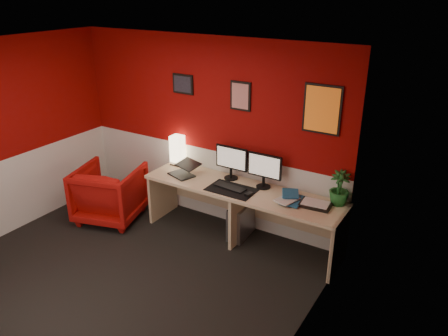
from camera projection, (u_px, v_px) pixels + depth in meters
ground at (123, 278)px, 4.96m from camera, size 4.00×3.50×0.01m
ceiling at (99, 52)px, 3.99m from camera, size 4.00×3.50×0.01m
wall_back at (207, 132)px, 5.85m from camera, size 4.00×0.01×2.50m
wall_right at (294, 230)px, 3.51m from camera, size 0.01×3.50×2.50m
wainscot_back at (208, 183)px, 6.14m from camera, size 4.00×0.01×1.00m
wainscot_left at (7, 197)px, 5.73m from camera, size 0.01×3.50×1.00m
wainscot_right at (288, 305)px, 3.81m from camera, size 0.01×3.50×1.00m
desk at (241, 215)px, 5.57m from camera, size 2.60×0.65×0.73m
shoji_lamp at (178, 151)px, 6.08m from camera, size 0.16×0.16×0.40m
laptop at (181, 168)px, 5.76m from camera, size 0.38×0.32×0.22m
monitor_left at (231, 158)px, 5.60m from camera, size 0.45×0.06×0.58m
monitor_right at (264, 166)px, 5.35m from camera, size 0.45×0.06×0.58m
desk_mat at (232, 190)px, 5.40m from camera, size 0.60×0.38×0.01m
keyboard at (230, 187)px, 5.43m from camera, size 0.43×0.18×0.02m
mouse at (249, 194)px, 5.24m from camera, size 0.08×0.11×0.03m
book_bottom at (283, 198)px, 5.15m from camera, size 0.24×0.32×0.03m
book_middle at (280, 197)px, 5.13m from camera, size 0.27×0.31×0.02m
book_top at (282, 193)px, 5.17m from camera, size 0.28×0.31×0.02m
zen_tray at (315, 205)px, 5.00m from camera, size 0.37×0.28×0.03m
potted_plant at (339, 188)px, 4.97m from camera, size 0.27×0.27×0.41m
pc_tower at (241, 221)px, 5.71m from camera, size 0.22×0.46×0.45m
armchair at (110, 193)px, 6.10m from camera, size 1.03×1.05×0.77m
art_left at (183, 84)px, 5.78m from camera, size 0.32×0.02×0.26m
art_center at (241, 96)px, 5.38m from camera, size 0.28×0.02×0.36m
art_right at (322, 109)px, 4.88m from camera, size 0.44×0.02×0.56m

